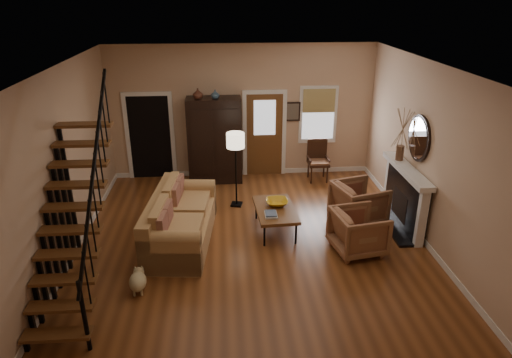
{
  "coord_description": "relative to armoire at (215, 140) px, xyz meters",
  "views": [
    {
      "loc": [
        -0.51,
        -7.52,
        4.48
      ],
      "look_at": [
        0.1,
        0.4,
        1.15
      ],
      "focal_mm": 32.0,
      "sensor_mm": 36.0,
      "label": 1
    }
  ],
  "objects": [
    {
      "name": "room",
      "position": [
        0.29,
        -1.39,
        0.46
      ],
      "size": [
        7.0,
        7.33,
        3.3
      ],
      "color": "brown",
      "rests_on": "ground"
    },
    {
      "name": "staircase",
      "position": [
        -2.08,
        -4.45,
        0.55
      ],
      "size": [
        0.94,
        2.8,
        3.2
      ],
      "primitive_type": null,
      "color": "brown",
      "rests_on": "ground"
    },
    {
      "name": "fireplace",
      "position": [
        3.83,
        -2.65,
        -0.31
      ],
      "size": [
        0.33,
        1.95,
        2.3
      ],
      "color": "black",
      "rests_on": "ground"
    },
    {
      "name": "armoire",
      "position": [
        0.0,
        0.0,
        0.0
      ],
      "size": [
        1.3,
        0.6,
        2.1
      ],
      "primitive_type": null,
      "color": "black",
      "rests_on": "ground"
    },
    {
      "name": "vase_a",
      "position": [
        -0.35,
        -0.1,
        1.17
      ],
      "size": [
        0.24,
        0.24,
        0.25
      ],
      "primitive_type": "imported",
      "color": "#4C2619",
      "rests_on": "armoire"
    },
    {
      "name": "vase_b",
      "position": [
        0.05,
        -0.1,
        1.16
      ],
      "size": [
        0.2,
        0.2,
        0.21
      ],
      "primitive_type": "imported",
      "color": "#334C60",
      "rests_on": "armoire"
    },
    {
      "name": "sofa",
      "position": [
        -0.63,
        -2.95,
        -0.59
      ],
      "size": [
        1.3,
        2.54,
        0.91
      ],
      "primitive_type": null,
      "rotation": [
        0.0,
        0.0,
        -0.1
      ],
      "color": "tan",
      "rests_on": "ground"
    },
    {
      "name": "coffee_table",
      "position": [
        1.18,
        -2.7,
        -0.8
      ],
      "size": [
        0.83,
        1.33,
        0.49
      ],
      "primitive_type": null,
      "rotation": [
        0.0,
        0.0,
        0.06
      ],
      "color": "brown",
      "rests_on": "ground"
    },
    {
      "name": "bowl",
      "position": [
        1.23,
        -2.55,
        -0.5
      ],
      "size": [
        0.44,
        0.44,
        0.11
      ],
      "primitive_type": "imported",
      "color": "gold",
      "rests_on": "coffee_table"
    },
    {
      "name": "books",
      "position": [
        1.06,
        -3.0,
        -0.53
      ],
      "size": [
        0.24,
        0.32,
        0.06
      ],
      "primitive_type": null,
      "color": "beige",
      "rests_on": "coffee_table"
    },
    {
      "name": "armchair_left",
      "position": [
        2.6,
        -3.58,
        -0.64
      ],
      "size": [
        1.03,
        1.01,
        0.81
      ],
      "primitive_type": "imported",
      "rotation": [
        0.0,
        0.0,
        1.75
      ],
      "color": "brown",
      "rests_on": "ground"
    },
    {
      "name": "armchair_right",
      "position": [
        2.93,
        -2.47,
        -0.62
      ],
      "size": [
        1.16,
        1.15,
        0.86
      ],
      "primitive_type": "imported",
      "rotation": [
        0.0,
        0.0,
        1.85
      ],
      "color": "brown",
      "rests_on": "ground"
    },
    {
      "name": "floor_lamp",
      "position": [
        0.46,
        -1.49,
        -0.21
      ],
      "size": [
        0.46,
        0.46,
        1.68
      ],
      "primitive_type": null,
      "rotation": [
        0.0,
        0.0,
        -0.23
      ],
      "color": "black",
      "rests_on": "ground"
    },
    {
      "name": "side_chair",
      "position": [
        2.55,
        -0.2,
        -0.54
      ],
      "size": [
        0.54,
        0.54,
        1.02
      ],
      "primitive_type": null,
      "color": "#321B0F",
      "rests_on": "ground"
    },
    {
      "name": "dog",
      "position": [
        -1.22,
        -4.52,
        -0.88
      ],
      "size": [
        0.3,
        0.48,
        0.34
      ],
      "primitive_type": null,
      "rotation": [
        0.0,
        0.0,
        0.07
      ],
      "color": "beige",
      "rests_on": "ground"
    }
  ]
}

